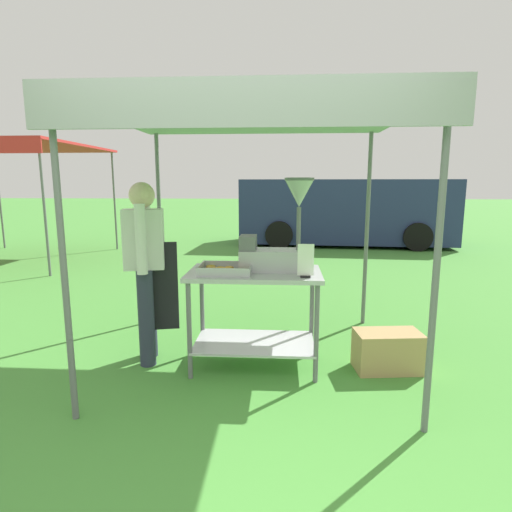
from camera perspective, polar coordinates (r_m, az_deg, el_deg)
name	(u,v)px	position (r m, az deg, el deg)	size (l,w,h in m)	color
ground_plane	(267,264)	(8.32, 1.54, -1.09)	(70.00, 70.00, 0.00)	#478E38
stall_canopy	(255,121)	(3.59, -0.11, 18.09)	(2.55, 2.33, 2.19)	slate
donut_cart	(255,299)	(3.60, -0.21, -5.94)	(1.13, 0.65, 0.86)	#B7B7BC
donut_tray	(225,270)	(3.49, -4.35, -1.96)	(0.44, 0.33, 0.07)	#B7B7BC
donut_fryer	(278,239)	(3.54, 3.10, 2.39)	(0.62, 0.28, 0.79)	#B7B7BC
menu_sign	(306,263)	(3.31, 6.85, -0.97)	(0.13, 0.05, 0.27)	black
vendor	(146,263)	(3.78, -14.94, -0.98)	(0.47, 0.54, 1.61)	#2D3347
supply_crate	(388,351)	(3.84, 17.66, -12.35)	(0.59, 0.37, 0.34)	tan
van_navy	(344,211)	(11.18, 12.00, 6.08)	(5.42, 2.33, 1.69)	navy
neighbour_tent	(11,148)	(9.94, -30.68, 12.65)	(3.08, 3.18, 2.37)	slate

